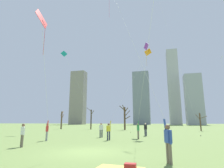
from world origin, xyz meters
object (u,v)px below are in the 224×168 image
at_px(kite_flyer_midfield_right_yellow, 142,97).
at_px(bare_tree_rightmost, 125,117).
at_px(kite_flyer_midfield_center_pink, 144,78).
at_px(bare_tree_left_of_center, 200,121).
at_px(distant_kite_low_near_trees_white, 224,61).
at_px(kite_flyer_midfield_left_orange, 118,113).
at_px(bystander_far_off_by_trees, 23,134).
at_px(distant_kite_high_overhead_teal, 66,58).
at_px(bystander_watching_nearby, 146,129).
at_px(distant_kite_drifting_left_purple, 145,51).
at_px(bare_tree_center, 62,119).
at_px(bare_tree_far_right_edge, 91,119).
at_px(bystander_strolling_midfield, 101,129).
at_px(kite_flyer_foreground_left_red, 46,111).

xyz_separation_m(kite_flyer_midfield_right_yellow, bare_tree_rightmost, (-6.12, 24.72, -1.06)).
relative_size(kite_flyer_midfield_center_pink, bare_tree_left_of_center, 4.15).
bearing_deg(bare_tree_rightmost, kite_flyer_midfield_right_yellow, -76.09).
height_order(distant_kite_low_near_trees_white, bare_tree_rightmost, distant_kite_low_near_trees_white).
height_order(kite_flyer_midfield_left_orange, bystander_far_off_by_trees, kite_flyer_midfield_left_orange).
height_order(kite_flyer_midfield_center_pink, distant_kite_high_overhead_teal, distant_kite_high_overhead_teal).
xyz_separation_m(kite_flyer_midfield_right_yellow, bystander_watching_nearby, (-0.31, 7.07, -3.06)).
xyz_separation_m(distant_kite_drifting_left_purple, bare_tree_rightmost, (-5.89, 12.74, -10.33)).
bearing_deg(bare_tree_center, bare_tree_far_right_edge, -1.70).
relative_size(distant_kite_low_near_trees_white, bare_tree_center, 3.26).
bearing_deg(kite_flyer_midfield_right_yellow, distant_kite_high_overhead_teal, 140.49).
xyz_separation_m(kite_flyer_midfield_left_orange, kite_flyer_midfield_right_yellow, (2.78, -1.92, 1.27)).
distance_m(bystander_strolling_midfield, distant_kite_drifting_left_purple, 15.57).
distance_m(bare_tree_center, bare_tree_rightmost, 16.51).
xyz_separation_m(kite_flyer_midfield_center_pink, bystander_watching_nearby, (-1.04, 13.92, -3.26)).
bearing_deg(kite_flyer_midfield_right_yellow, bare_tree_rightmost, 103.91).
bearing_deg(bystander_watching_nearby, kite_flyer_midfield_left_orange, -115.61).
height_order(distant_kite_high_overhead_teal, bare_tree_center, distant_kite_high_overhead_teal).
bearing_deg(distant_kite_high_overhead_teal, distant_kite_low_near_trees_white, 17.17).
height_order(bystander_watching_nearby, distant_kite_low_near_trees_white, distant_kite_low_near_trees_white).
xyz_separation_m(bystander_far_off_by_trees, bystander_watching_nearby, (7.77, 12.60, 0.00)).
height_order(distant_kite_high_overhead_teal, distant_kite_low_near_trees_white, distant_kite_low_near_trees_white).
bearing_deg(bare_tree_left_of_center, bare_tree_rightmost, 176.39).
distance_m(bystander_strolling_midfield, bystander_watching_nearby, 5.83).
distance_m(kite_flyer_midfield_center_pink, bare_tree_left_of_center, 31.88).
bearing_deg(bystander_far_off_by_trees, distant_kite_drifting_left_purple, 65.87).
relative_size(bystander_watching_nearby, distant_kite_high_overhead_teal, 0.11).
height_order(bystander_watching_nearby, distant_kite_high_overhead_teal, distant_kite_high_overhead_teal).
bearing_deg(kite_flyer_midfield_center_pink, bystander_far_off_by_trees, 171.43).
bearing_deg(kite_flyer_midfield_right_yellow, bare_tree_center, 131.28).
bearing_deg(bystander_strolling_midfield, distant_kite_low_near_trees_white, 41.80).
xyz_separation_m(bystander_strolling_midfield, bystander_watching_nearby, (4.86, 3.22, 0.00)).
bearing_deg(bystander_watching_nearby, distant_kite_high_overhead_teal, 160.53).
xyz_separation_m(kite_flyer_foreground_left_red, bare_tree_far_right_edge, (-6.32, 28.14, -0.19)).
bearing_deg(bystander_far_off_by_trees, distant_kite_high_overhead_teal, 110.74).
height_order(kite_flyer_midfield_right_yellow, bystander_watching_nearby, kite_flyer_midfield_right_yellow).
height_order(kite_flyer_midfield_right_yellow, bystander_strolling_midfield, kite_flyer_midfield_right_yellow).
bearing_deg(bare_tree_far_right_edge, bare_tree_left_of_center, -4.19).
bearing_deg(bystander_far_off_by_trees, kite_flyer_midfield_right_yellow, 34.39).
bearing_deg(bare_tree_rightmost, bare_tree_left_of_center, -3.61).
bearing_deg(kite_flyer_midfield_right_yellow, bystander_watching_nearby, 92.49).
bearing_deg(bare_tree_rightmost, distant_kite_drifting_left_purple, -65.20).
bearing_deg(distant_kite_low_near_trees_white, bare_tree_left_of_center, 151.05).
relative_size(kite_flyer_midfield_center_pink, bare_tree_far_right_edge, 2.81).
bearing_deg(bare_tree_left_of_center, kite_flyer_foreground_left_red, -123.86).
height_order(distant_kite_high_overhead_teal, bare_tree_rightmost, distant_kite_high_overhead_teal).
xyz_separation_m(distant_kite_drifting_left_purple, distant_kite_high_overhead_teal, (-14.55, 0.21, 0.13)).
xyz_separation_m(kite_flyer_midfield_left_orange, bare_tree_rightmost, (-3.35, 22.80, 0.21)).
height_order(bare_tree_rightmost, bare_tree_far_right_edge, bare_tree_rightmost).
bearing_deg(bystander_watching_nearby, kite_flyer_midfield_right_yellow, -87.51).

